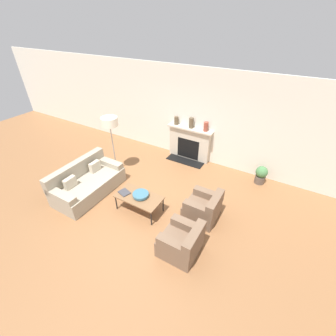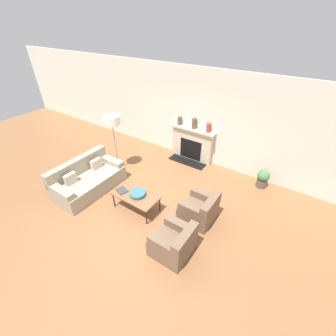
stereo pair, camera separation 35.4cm
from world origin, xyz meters
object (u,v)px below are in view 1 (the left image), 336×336
object	(u,v)px
mantel_vase_center_right	(206,127)
mantel_vase_center_left	(191,123)
fireplace	(189,144)
mantel_vase_left	(176,121)
potted_plant	(261,174)
floor_lamp	(110,126)
armchair_near	(182,242)
armchair_far	(203,208)
couch	(87,183)
bowl	(141,195)
book	(124,192)
coffee_table	(139,197)

from	to	relation	value
mantel_vase_center_right	mantel_vase_center_left	bearing A→B (deg)	180.00
fireplace	mantel_vase_center_left	size ratio (longest dim) A/B	4.57
mantel_vase_left	potted_plant	bearing A→B (deg)	-4.48
floor_lamp	mantel_vase_left	xyz separation A→B (m)	(1.10, 1.84, -0.25)
armchair_near	armchair_far	size ratio (longest dim) A/B	1.00
armchair_far	couch	bearing A→B (deg)	-77.16
couch	floor_lamp	xyz separation A→B (m)	(-0.03, 1.18, 1.18)
mantel_vase_center_left	bowl	bearing A→B (deg)	-88.66
fireplace	book	world-z (taller)	fireplace
armchair_far	coffee_table	world-z (taller)	armchair_far
book	potted_plant	size ratio (longest dim) A/B	0.59
fireplace	coffee_table	distance (m)	2.87
mantel_vase_center_right	book	bearing A→B (deg)	-105.99
armchair_near	coffee_table	distance (m)	1.55
armchair_far	mantel_vase_center_right	bearing A→B (deg)	-156.88
fireplace	armchair_far	size ratio (longest dim) A/B	2.00
armchair_far	book	world-z (taller)	armchair_far
fireplace	mantel_vase_center_right	xyz separation A→B (m)	(0.51, 0.01, 0.71)
bowl	mantel_vase_center_right	bearing A→B (deg)	81.58
coffee_table	mantel_vase_center_right	xyz separation A→B (m)	(0.46, 2.88, 0.84)
bowl	floor_lamp	bearing A→B (deg)	149.20
fireplace	armchair_near	world-z (taller)	fireplace
floor_lamp	mantel_vase_center_right	bearing A→B (deg)	40.88
armchair_near	mantel_vase_center_right	world-z (taller)	mantel_vase_center_right
floor_lamp	potted_plant	distance (m)	4.48
bowl	book	xyz separation A→B (m)	(-0.42, -0.10, -0.04)
armchair_near	book	distance (m)	1.90
couch	armchair_far	distance (m)	3.16
armchair_far	coffee_table	distance (m)	1.56
bowl	book	world-z (taller)	bowl
bowl	potted_plant	bearing A→B (deg)	48.75
armchair_far	mantel_vase_center_right	distance (m)	2.69
mantel_vase_left	mantel_vase_center_left	distance (m)	0.53
armchair_near	mantel_vase_center_left	xyz separation A→B (m)	(-1.48, 3.42, 0.97)
bowl	book	distance (m)	0.44
couch	potted_plant	world-z (taller)	couch
coffee_table	mantel_vase_left	world-z (taller)	mantel_vase_left
armchair_far	book	bearing A→B (deg)	-70.87
armchair_far	floor_lamp	distance (m)	3.37
couch	coffee_table	size ratio (longest dim) A/B	1.68
book	fireplace	bearing A→B (deg)	100.41
couch	floor_lamp	size ratio (longest dim) A/B	1.08
mantel_vase_center_left	couch	bearing A→B (deg)	-118.02
fireplace	floor_lamp	size ratio (longest dim) A/B	0.86
fireplace	bowl	bearing A→B (deg)	-88.30
bowl	floor_lamp	distance (m)	2.21
coffee_table	mantel_vase_center_left	world-z (taller)	mantel_vase_center_left
mantel_vase_center_right	bowl	bearing A→B (deg)	-98.42
coffee_table	floor_lamp	xyz separation A→B (m)	(-1.66, 1.04, 1.08)
book	couch	bearing A→B (deg)	-159.96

